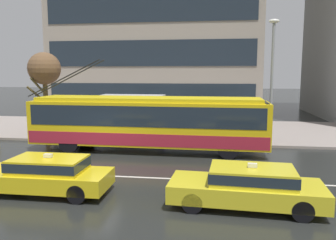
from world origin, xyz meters
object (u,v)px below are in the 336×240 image
(bus_shelter, at_px, (133,105))
(pedestrian_at_shelter, at_px, (161,114))
(taxi_oncoming_far, at_px, (248,185))
(street_tree_bare, at_px, (44,70))
(trolleybus, at_px, (148,121))
(taxi_oncoming_near, at_px, (46,173))
(street_lamp, at_px, (272,71))
(pedestrian_walking_past, at_px, (127,113))
(pedestrian_approaching_curb, at_px, (87,110))
(pedestrian_waiting_by_pole, at_px, (237,113))

(bus_shelter, distance_m, pedestrian_at_shelter, 2.73)
(taxi_oncoming_far, relative_size, pedestrian_at_shelter, 2.51)
(pedestrian_at_shelter, relative_size, street_tree_bare, 0.36)
(bus_shelter, distance_m, street_tree_bare, 6.19)
(bus_shelter, bearing_deg, street_tree_bare, -175.55)
(bus_shelter, height_order, pedestrian_at_shelter, bus_shelter)
(pedestrian_at_shelter, height_order, street_tree_bare, street_tree_bare)
(trolleybus, height_order, taxi_oncoming_near, trolleybus)
(street_lamp, bearing_deg, trolleybus, -158.84)
(taxi_oncoming_near, distance_m, pedestrian_walking_past, 9.60)
(taxi_oncoming_far, xyz_separation_m, pedestrian_at_shelter, (-4.24, 9.33, 0.99))
(pedestrian_approaching_curb, bearing_deg, taxi_oncoming_near, -76.33)
(pedestrian_approaching_curb, relative_size, pedestrian_waiting_by_pole, 1.00)
(pedestrian_walking_past, bearing_deg, pedestrian_approaching_curb, 160.82)
(trolleybus, relative_size, street_tree_bare, 2.41)
(taxi_oncoming_near, height_order, bus_shelter, bus_shelter)
(street_lamp, bearing_deg, bus_shelter, 171.24)
(pedestrian_waiting_by_pole, distance_m, street_lamp, 3.13)
(pedestrian_at_shelter, xyz_separation_m, street_tree_bare, (-7.84, 1.28, 2.62))
(trolleybus, xyz_separation_m, street_tree_bare, (-7.53, 3.42, 2.74))
(pedestrian_at_shelter, bearing_deg, bus_shelter, 140.28)
(pedestrian_approaching_curb, distance_m, pedestrian_walking_past, 3.12)
(taxi_oncoming_far, bearing_deg, pedestrian_walking_past, 123.05)
(taxi_oncoming_near, relative_size, pedestrian_waiting_by_pole, 2.26)
(trolleybus, relative_size, street_lamp, 1.84)
(pedestrian_at_shelter, bearing_deg, pedestrian_waiting_by_pole, 10.35)
(pedestrian_approaching_curb, bearing_deg, street_lamp, -5.44)
(pedestrian_walking_past, xyz_separation_m, street_lamp, (8.49, -0.06, 2.54))
(pedestrian_approaching_curb, distance_m, street_lamp, 11.77)
(taxi_oncoming_far, xyz_separation_m, street_lamp, (2.10, 9.76, 3.54))
(taxi_oncoming_near, distance_m, pedestrian_approaching_curb, 10.93)
(pedestrian_approaching_curb, relative_size, street_tree_bare, 0.37)
(trolleybus, relative_size, taxi_oncoming_far, 2.69)
(bus_shelter, height_order, street_lamp, street_lamp)
(pedestrian_walking_past, bearing_deg, pedestrian_waiting_by_pole, 2.76)
(bus_shelter, height_order, street_tree_bare, street_tree_bare)
(taxi_oncoming_far, bearing_deg, bus_shelter, 119.73)
(trolleybus, height_order, street_lamp, street_lamp)
(street_tree_bare, bearing_deg, pedestrian_at_shelter, -9.28)
(taxi_oncoming_far, bearing_deg, street_lamp, 77.86)
(pedestrian_waiting_by_pole, bearing_deg, taxi_oncoming_near, -125.34)
(taxi_oncoming_near, height_order, pedestrian_walking_past, pedestrian_walking_past)
(pedestrian_approaching_curb, distance_m, pedestrian_waiting_by_pole, 9.59)
(taxi_oncoming_far, distance_m, street_tree_bare, 16.48)
(street_tree_bare, bearing_deg, pedestrian_approaching_curb, 5.04)
(taxi_oncoming_near, bearing_deg, trolleybus, 72.15)
(taxi_oncoming_near, bearing_deg, pedestrian_waiting_by_pole, 54.66)
(pedestrian_approaching_curb, xyz_separation_m, street_tree_bare, (-2.73, -0.24, 2.59))
(bus_shelter, bearing_deg, pedestrian_approaching_curb, -176.09)
(bus_shelter, distance_m, pedestrian_waiting_by_pole, 6.61)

